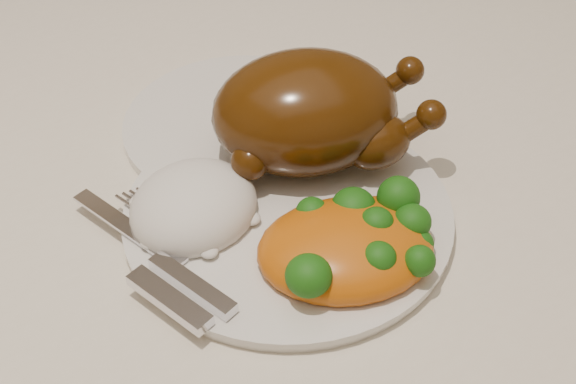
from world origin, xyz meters
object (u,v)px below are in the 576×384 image
dining_table (118,338)px  dinner_plate (288,216)px  side_plate (242,125)px  roast_chicken (311,112)px

dining_table → dinner_plate: size_ratio=6.27×
dining_table → side_plate: size_ratio=7.55×
dinner_plate → side_plate: (0.02, 0.12, -0.00)m
dining_table → side_plate: bearing=28.0°
dinner_plate → roast_chicken: bearing=46.0°
side_plate → dining_table: bearing=-152.0°
dinner_plate → side_plate: bearing=81.1°
dining_table → side_plate: side_plate is taller
dining_table → side_plate: (0.16, 0.09, 0.11)m
dinner_plate → side_plate: 0.12m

